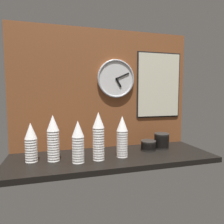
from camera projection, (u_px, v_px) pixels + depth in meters
The scene contains 11 objects.
ground_plane at pixel (112, 157), 158.98cm from camera, with size 160.00×56.00×4.00cm, color black.
wall_tiled_back at pixel (104, 89), 179.30cm from camera, with size 160.00×3.00×105.00cm.
cup_stack_center at pixel (98, 136), 146.85cm from camera, with size 8.76×8.76×35.38cm.
cup_stack_center_right at pixel (122, 136), 154.01cm from camera, with size 8.76×8.76×31.73cm.
cup_stack_center_left at pixel (78, 142), 141.34cm from camera, with size 8.76×8.76×29.91cm.
cup_stack_left at pixel (53, 138), 144.75cm from camera, with size 8.76×8.76×33.55cm.
cup_stack_far_left at pixel (31, 142), 143.22cm from camera, with size 8.76×8.76×28.09cm.
bowl_stack_far_right at pixel (162, 141), 177.41cm from camera, with size 13.02×13.02×13.77cm.
bowl_stack_right at pixel (148, 145), 171.40cm from camera, with size 13.02×13.02×8.70cm.
wall_clock at pixel (116, 79), 178.20cm from camera, with size 34.20×2.70×34.20cm.
menu_board at pixel (159, 85), 191.06cm from camera, with size 44.80×1.32×61.74cm.
Camera 1 is at (-41.75, -149.15, 49.03)cm, focal length 32.00 mm.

